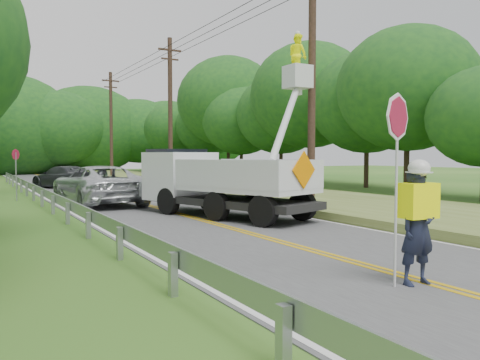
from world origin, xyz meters
TOP-DOWN VIEW (x-y plane):
  - ground at (0.00, 0.00)m, footprint 140.00×140.00m
  - road at (0.00, 14.00)m, footprint 7.20×96.00m
  - guardrail at (-4.02, 14.91)m, footprint 0.18×48.00m
  - utility_poles at (5.00, 17.02)m, footprint 1.60×43.30m
  - tall_grass_verge at (7.10, 14.00)m, footprint 7.00×96.00m
  - treeline_right at (15.99, 26.02)m, footprint 10.47×51.82m
  - treeline_horizon at (-1.18, 56.33)m, footprint 56.55×14.47m
  - flagger at (-0.28, -0.50)m, footprint 1.20×0.53m
  - bucket_truck at (1.13, 9.91)m, footprint 5.70×7.38m
  - suv_silver at (-1.79, 15.60)m, footprint 3.31×6.43m
  - suv_darkgrey at (-1.34, 27.39)m, footprint 3.90×5.55m
  - stop_sign_permanent at (-4.82, 19.36)m, footprint 0.38×0.41m
  - yard_sign at (5.48, 3.57)m, footprint 0.44×0.21m

SIDE VIEW (x-z plane):
  - ground at x=0.00m, z-range 0.00..0.00m
  - road at x=0.00m, z-range 0.00..0.02m
  - tall_grass_verge at x=7.10m, z-range 0.00..0.30m
  - yard_sign at x=5.48m, z-range 0.14..0.81m
  - guardrail at x=-4.02m, z-range 0.17..0.94m
  - suv_darkgrey at x=-1.34m, z-range 0.02..1.51m
  - suv_silver at x=-1.79m, z-range 0.02..1.76m
  - flagger at x=-0.28m, z-range -0.45..2.77m
  - bucket_truck at x=1.13m, z-range -1.87..4.98m
  - stop_sign_permanent at x=-4.82m, z-range 0.41..2.93m
  - utility_poles at x=5.00m, z-range 0.27..10.27m
  - treeline_horizon at x=-1.18m, z-range -0.87..11.87m
  - treeline_right at x=15.99m, z-range 0.17..12.29m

